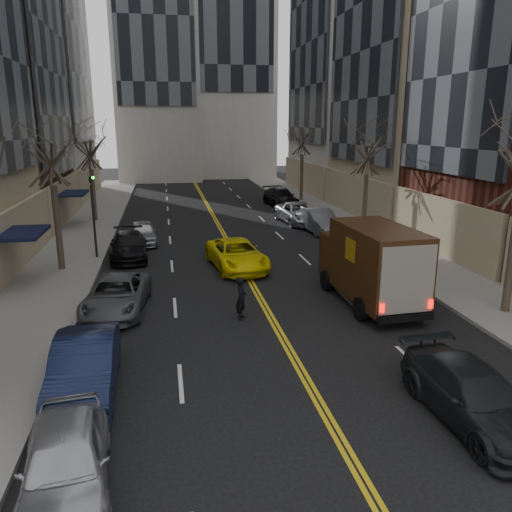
{
  "coord_description": "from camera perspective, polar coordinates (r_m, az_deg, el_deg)",
  "views": [
    {
      "loc": [
        -3.7,
        -4.74,
        7.01
      ],
      "look_at": [
        -0.42,
        13.06,
        2.2
      ],
      "focal_mm": 35.0,
      "sensor_mm": 36.0,
      "label": 1
    }
  ],
  "objects": [
    {
      "name": "ups_truck",
      "position": [
        20.2,
        13.02,
        -0.95
      ],
      "size": [
        2.64,
        6.01,
        3.24
      ],
      "rotation": [
        0.0,
        0.0,
        0.05
      ],
      "color": "black",
      "rests_on": "ground"
    },
    {
      "name": "streetwall_right",
      "position": [
        42.81,
        19.68,
        24.98
      ],
      "size": [
        12.26,
        49.0,
        34.0
      ],
      "color": "#4C301E",
      "rests_on": "ground"
    },
    {
      "name": "parked_rt_a",
      "position": [
        33.35,
        7.23,
        3.99
      ],
      "size": [
        2.05,
        4.82,
        1.55
      ],
      "primitive_type": "imported",
      "rotation": [
        0.0,
        0.0,
        0.09
      ],
      "color": "#4F5157",
      "rests_on": "ground"
    },
    {
      "name": "observer_sedan",
      "position": [
        13.54,
        23.59,
        -14.39
      ],
      "size": [
        2.04,
        4.69,
        1.34
      ],
      "rotation": [
        0.0,
        0.0,
        0.04
      ],
      "color": "black",
      "rests_on": "ground"
    },
    {
      "name": "tree_lf_far",
      "position": [
        38.09,
        -18.58,
        12.66
      ],
      "size": [
        3.2,
        3.2,
        8.12
      ],
      "color": "#382D23",
      "rests_on": "sidewalk_left"
    },
    {
      "name": "sidewalk_right",
      "position": [
        34.88,
        11.17,
        3.14
      ],
      "size": [
        4.0,
        66.0,
        0.15
      ],
      "primitive_type": "cube",
      "color": "slate",
      "rests_on": "ground"
    },
    {
      "name": "parked_rt_b",
      "position": [
        36.32,
        4.98,
        4.9
      ],
      "size": [
        2.9,
        5.52,
        1.48
      ],
      "primitive_type": "imported",
      "rotation": [
        0.0,
        0.0,
        0.09
      ],
      "color": "#A5A7AD",
      "rests_on": "ground"
    },
    {
      "name": "tree_rt_far",
      "position": [
        46.45,
        5.36,
        14.5
      ],
      "size": [
        3.2,
        3.2,
        9.11
      ],
      "color": "#382D23",
      "rests_on": "sidewalk_right"
    },
    {
      "name": "parked_lf_c",
      "position": [
        19.91,
        -15.65,
        -4.3
      ],
      "size": [
        2.62,
        4.89,
        1.31
      ],
      "primitive_type": "imported",
      "rotation": [
        0.0,
        0.0,
        -0.1
      ],
      "color": "#4E5155",
      "rests_on": "ground"
    },
    {
      "name": "sidewalk_left",
      "position": [
        32.92,
        -19.45,
        1.87
      ],
      "size": [
        4.0,
        66.0,
        0.15
      ],
      "primitive_type": "cube",
      "color": "slate",
      "rests_on": "ground"
    },
    {
      "name": "parked_lf_e",
      "position": [
        30.78,
        -12.82,
        2.62
      ],
      "size": [
        1.82,
        4.0,
        1.33
      ],
      "primitive_type": "imported",
      "rotation": [
        0.0,
        0.0,
        0.06
      ],
      "color": "#ACAFB4",
      "rests_on": "ground"
    },
    {
      "name": "tree_rt_mid",
      "position": [
        32.27,
        12.7,
        13.04
      ],
      "size": [
        3.2,
        3.2,
        8.32
      ],
      "color": "#382D23",
      "rests_on": "sidewalk_right"
    },
    {
      "name": "parked_lf_d",
      "position": [
        27.56,
        -14.35,
        1.14
      ],
      "size": [
        2.17,
        4.8,
        1.36
      ],
      "primitive_type": "imported",
      "rotation": [
        0.0,
        0.0,
        0.06
      ],
      "color": "black",
      "rests_on": "ground"
    },
    {
      "name": "taxi",
      "position": [
        24.82,
        -2.21,
        0.16
      ],
      "size": [
        2.92,
        5.31,
        1.41
      ],
      "primitive_type": "imported",
      "rotation": [
        0.0,
        0.0,
        0.12
      ],
      "color": "yellow",
      "rests_on": "ground"
    },
    {
      "name": "traffic_signal",
      "position": [
        27.31,
        -18.15,
        5.32
      ],
      "size": [
        0.29,
        0.26,
        4.7
      ],
      "color": "black",
      "rests_on": "sidewalk_left"
    },
    {
      "name": "parked_rt_c",
      "position": [
        44.06,
        2.82,
        6.73
      ],
      "size": [
        2.55,
        5.44,
        1.53
      ],
      "primitive_type": "imported",
      "rotation": [
        0.0,
        0.0,
        0.08
      ],
      "color": "black",
      "rests_on": "ground"
    },
    {
      "name": "parked_lf_b",
      "position": [
        14.34,
        -18.98,
        -11.87
      ],
      "size": [
        1.69,
        4.58,
        1.5
      ],
      "primitive_type": "imported",
      "rotation": [
        0.0,
        0.0,
        0.02
      ],
      "color": "black",
      "rests_on": "ground"
    },
    {
      "name": "pedestrian",
      "position": [
        18.39,
        -1.69,
        -4.85
      ],
      "size": [
        0.57,
        0.69,
        1.6
      ],
      "primitive_type": "imported",
      "rotation": [
        0.0,
        0.0,
        1.19
      ],
      "color": "black",
      "rests_on": "ground"
    },
    {
      "name": "parked_lf_a",
      "position": [
        11.07,
        -20.9,
        -20.97
      ],
      "size": [
        2.1,
        4.26,
        1.4
      ],
      "primitive_type": "imported",
      "rotation": [
        0.0,
        0.0,
        0.11
      ],
      "color": "#B6B8BF",
      "rests_on": "ground"
    },
    {
      "name": "tree_lf_mid",
      "position": [
        25.26,
        -22.67,
        12.85
      ],
      "size": [
        3.2,
        3.2,
        8.91
      ],
      "color": "#382D23",
      "rests_on": "sidewalk_left"
    }
  ]
}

